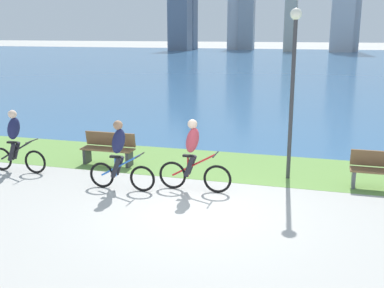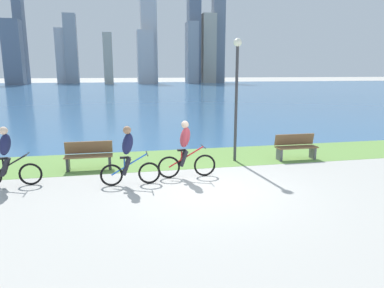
% 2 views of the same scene
% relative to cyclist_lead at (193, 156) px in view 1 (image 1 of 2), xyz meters
% --- Properties ---
extents(ground_plane, '(300.00, 300.00, 0.00)m').
position_rel_cyclist_lead_xyz_m(ground_plane, '(0.42, -1.24, -0.84)').
color(ground_plane, '#B2AFA8').
extents(grass_strip_bayside, '(120.00, 2.92, 0.01)m').
position_rel_cyclist_lead_xyz_m(grass_strip_bayside, '(0.42, 2.27, -0.84)').
color(grass_strip_bayside, '#6B9947').
rests_on(grass_strip_bayside, ground).
extents(bay_water_surface, '(300.00, 84.97, 0.00)m').
position_rel_cyclist_lead_xyz_m(bay_water_surface, '(0.42, 46.22, -0.84)').
color(bay_water_surface, '#386693').
rests_on(bay_water_surface, ground).
extents(cyclist_lead, '(1.76, 0.52, 1.71)m').
position_rel_cyclist_lead_xyz_m(cyclist_lead, '(0.00, 0.00, 0.00)').
color(cyclist_lead, black).
rests_on(cyclist_lead, ground).
extents(cyclist_trailing, '(1.67, 0.52, 1.67)m').
position_rel_cyclist_lead_xyz_m(cyclist_trailing, '(-1.68, -0.39, -0.01)').
color(cyclist_trailing, black).
rests_on(cyclist_trailing, ground).
extents(cyclist_distant_rear, '(1.67, 0.52, 1.67)m').
position_rel_cyclist_lead_xyz_m(cyclist_distant_rear, '(-4.93, 0.16, -0.01)').
color(cyclist_distant_rear, black).
rests_on(cyclist_distant_rear, ground).
extents(bench_near_path, '(1.50, 0.47, 0.90)m').
position_rel_cyclist_lead_xyz_m(bench_near_path, '(-2.90, 1.50, -0.39)').
color(bench_near_path, brown).
rests_on(bench_near_path, ground).
extents(bench_far_along_path, '(1.50, 0.47, 0.90)m').
position_rel_cyclist_lead_xyz_m(bench_far_along_path, '(4.29, 1.37, -0.39)').
color(bench_far_along_path, brown).
rests_on(bench_far_along_path, ground).
extents(lamppost_tall, '(0.28, 0.28, 4.19)m').
position_rel_cyclist_lead_xyz_m(lamppost_tall, '(2.07, 1.59, 1.88)').
color(lamppost_tall, '#38383D').
rests_on(lamppost_tall, ground).
extents(city_skyline_far_shore, '(51.97, 11.16, 23.85)m').
position_rel_cyclist_lead_xyz_m(city_skyline_far_shore, '(3.50, 79.79, 8.04)').
color(city_skyline_far_shore, slate).
rests_on(city_skyline_far_shore, ground).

